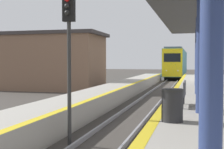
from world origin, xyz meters
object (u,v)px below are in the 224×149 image
object	(u,v)px
train	(177,63)
bench	(181,93)
signal_near	(69,39)
trash_bin	(172,105)

from	to	relation	value
train	bench	bearing A→B (deg)	-86.82
train	bench	world-z (taller)	train
signal_near	bench	world-z (taller)	signal_near
trash_bin	bench	xyz separation A→B (m)	(0.12, 3.06, 0.03)
trash_bin	train	bearing A→B (deg)	92.80
signal_near	bench	xyz separation A→B (m)	(3.25, 2.84, -1.86)
signal_near	trash_bin	distance (m)	3.66
trash_bin	bench	world-z (taller)	bench
train	signal_near	world-z (taller)	signal_near
train	bench	xyz separation A→B (m)	(2.26, -40.55, -0.89)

